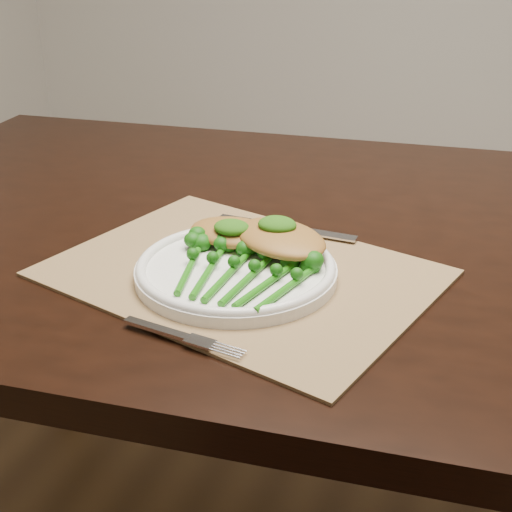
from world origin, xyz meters
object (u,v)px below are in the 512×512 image
(chicken_fillet_left, at_px, (235,233))
(broccolini_bundle, at_px, (237,277))
(placemat, at_px, (241,273))
(dinner_plate, at_px, (236,269))
(dining_table, at_px, (334,439))

(chicken_fillet_left, height_order, broccolini_bundle, chicken_fillet_left)
(placemat, xyz_separation_m, chicken_fillet_left, (-0.03, 0.05, 0.03))
(broccolini_bundle, bearing_deg, chicken_fillet_left, 116.31)
(dinner_plate, distance_m, broccolini_bundle, 0.04)
(dining_table, height_order, broccolini_bundle, broccolini_bundle)
(placemat, relative_size, chicken_fillet_left, 3.65)
(dining_table, xyz_separation_m, chicken_fillet_left, (-0.12, -0.13, 0.40))
(dinner_plate, height_order, chicken_fillet_left, chicken_fillet_left)
(dining_table, distance_m, broccolini_bundle, 0.46)
(dining_table, bearing_deg, placemat, -121.81)
(dining_table, distance_m, dinner_plate, 0.44)
(dining_table, bearing_deg, chicken_fillet_left, -138.16)
(dining_table, distance_m, chicken_fillet_left, 0.44)
(placemat, relative_size, dinner_plate, 1.83)
(placemat, height_order, chicken_fillet_left, chicken_fillet_left)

